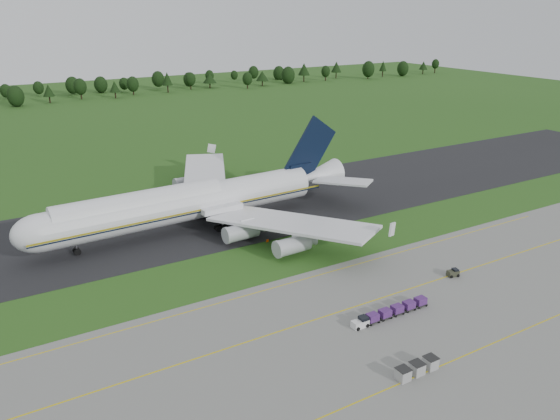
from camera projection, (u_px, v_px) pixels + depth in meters
ground at (280, 257)px, 104.12m from camera, size 600.00×600.00×0.00m
apron at (403, 346)px, 76.62m from camera, size 300.00×52.00×0.06m
taxiway at (219, 213)px, 126.74m from camera, size 300.00×40.00×0.08m
apron_markings at (371, 323)px, 82.28m from camera, size 300.00×30.20×0.01m
tree_line at (57, 89)px, 277.47m from camera, size 524.03×22.95×11.80m
aircraft at (192, 202)px, 115.83m from camera, size 75.47×73.66×21.24m
baggage_train at (390, 312)px, 83.63m from camera, size 14.35×1.52×1.46m
utility_cart at (453, 273)px, 96.39m from camera, size 2.19×1.59×1.09m
uld_row at (417, 368)px, 70.48m from camera, size 6.48×1.68×1.66m
edge_markers at (294, 235)px, 113.74m from camera, size 13.13×0.30×0.60m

